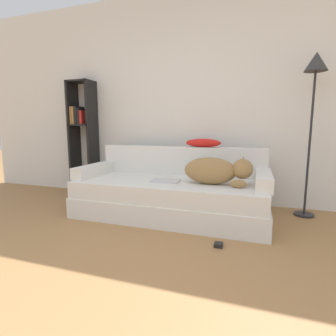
{
  "coord_description": "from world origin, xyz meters",
  "views": [
    {
      "loc": [
        0.8,
        -0.77,
        0.97
      ],
      "look_at": [
        -0.08,
        1.83,
        0.55
      ],
      "focal_mm": 28.0,
      "sensor_mm": 36.0,
      "label": 1
    }
  ],
  "objects_px": {
    "floor_lamp": "(315,82)",
    "laptop": "(166,181)",
    "couch": "(171,198)",
    "bookshelf": "(82,131)",
    "throw_pillow": "(203,143)",
    "power_adapter": "(219,245)",
    "dog": "(217,171)"
  },
  "relations": [
    {
      "from": "bookshelf",
      "to": "floor_lamp",
      "type": "relative_size",
      "value": 0.94
    },
    {
      "from": "floor_lamp",
      "to": "laptop",
      "type": "bearing_deg",
      "value": -159.17
    },
    {
      "from": "couch",
      "to": "throw_pillow",
      "type": "xyz_separation_m",
      "value": [
        0.28,
        0.4,
        0.6
      ]
    },
    {
      "from": "floor_lamp",
      "to": "power_adapter",
      "type": "bearing_deg",
      "value": -126.22
    },
    {
      "from": "power_adapter",
      "to": "throw_pillow",
      "type": "bearing_deg",
      "value": 108.37
    },
    {
      "from": "floor_lamp",
      "to": "power_adapter",
      "type": "height_order",
      "value": "floor_lamp"
    },
    {
      "from": "couch",
      "to": "throw_pillow",
      "type": "bearing_deg",
      "value": 55.52
    },
    {
      "from": "couch",
      "to": "dog",
      "type": "relative_size",
      "value": 3.03
    },
    {
      "from": "couch",
      "to": "laptop",
      "type": "xyz_separation_m",
      "value": [
        -0.03,
        -0.09,
        0.21
      ]
    },
    {
      "from": "laptop",
      "to": "power_adapter",
      "type": "relative_size",
      "value": 4.29
    },
    {
      "from": "bookshelf",
      "to": "power_adapter",
      "type": "bearing_deg",
      "value": -29.12
    },
    {
      "from": "dog",
      "to": "power_adapter",
      "type": "bearing_deg",
      "value": -79.32
    },
    {
      "from": "couch",
      "to": "floor_lamp",
      "type": "relative_size",
      "value": 1.19
    },
    {
      "from": "throw_pillow",
      "to": "power_adapter",
      "type": "height_order",
      "value": "throw_pillow"
    },
    {
      "from": "dog",
      "to": "laptop",
      "type": "xyz_separation_m",
      "value": [
        -0.54,
        -0.03,
        -0.14
      ]
    },
    {
      "from": "laptop",
      "to": "dog",
      "type": "bearing_deg",
      "value": 1.87
    },
    {
      "from": "laptop",
      "to": "power_adapter",
      "type": "distance_m",
      "value": 0.93
    },
    {
      "from": "dog",
      "to": "floor_lamp",
      "type": "relative_size",
      "value": 0.39
    },
    {
      "from": "bookshelf",
      "to": "floor_lamp",
      "type": "bearing_deg",
      "value": -2.17
    },
    {
      "from": "laptop",
      "to": "throw_pillow",
      "type": "relative_size",
      "value": 0.71
    },
    {
      "from": "laptop",
      "to": "floor_lamp",
      "type": "distance_m",
      "value": 1.86
    },
    {
      "from": "couch",
      "to": "dog",
      "type": "height_order",
      "value": "dog"
    },
    {
      "from": "throw_pillow",
      "to": "power_adapter",
      "type": "xyz_separation_m",
      "value": [
        0.34,
        -1.04,
        -0.78
      ]
    },
    {
      "from": "throw_pillow",
      "to": "power_adapter",
      "type": "bearing_deg",
      "value": -71.63
    },
    {
      "from": "throw_pillow",
      "to": "floor_lamp",
      "type": "xyz_separation_m",
      "value": [
        1.15,
        0.06,
        0.64
      ]
    },
    {
      "from": "floor_lamp",
      "to": "bookshelf",
      "type": "bearing_deg",
      "value": 177.83
    },
    {
      "from": "bookshelf",
      "to": "power_adapter",
      "type": "xyz_separation_m",
      "value": [
        2.16,
        -1.21,
        -0.91
      ]
    },
    {
      "from": "couch",
      "to": "dog",
      "type": "xyz_separation_m",
      "value": [
        0.51,
        -0.06,
        0.35
      ]
    },
    {
      "from": "dog",
      "to": "bookshelf",
      "type": "distance_m",
      "value": 2.19
    },
    {
      "from": "dog",
      "to": "power_adapter",
      "type": "xyz_separation_m",
      "value": [
        0.11,
        -0.57,
        -0.53
      ]
    },
    {
      "from": "couch",
      "to": "laptop",
      "type": "bearing_deg",
      "value": -106.6
    },
    {
      "from": "dog",
      "to": "laptop",
      "type": "bearing_deg",
      "value": -176.94
    }
  ]
}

